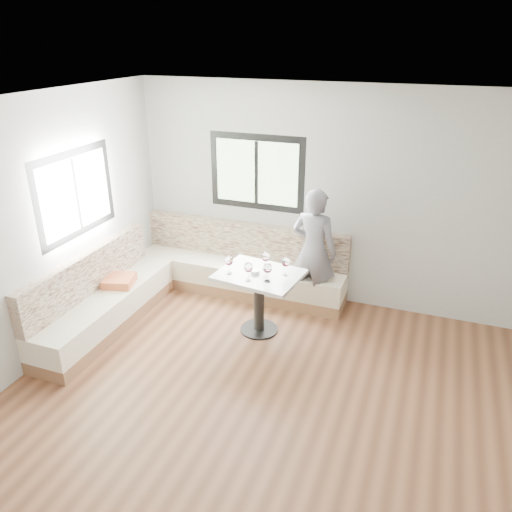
# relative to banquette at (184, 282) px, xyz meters

# --- Properties ---
(room) EXTENTS (5.01, 5.01, 2.81)m
(room) POSITION_rel_banquette_xyz_m (1.51, -1.56, 1.08)
(room) COLOR brown
(room) RESTS_ON ground
(banquette) EXTENTS (2.90, 2.80, 0.95)m
(banquette) POSITION_rel_banquette_xyz_m (0.00, 0.00, 0.00)
(banquette) COLOR #895E40
(banquette) RESTS_ON ground
(table) EXTENTS (1.02, 0.84, 0.77)m
(table) POSITION_rel_banquette_xyz_m (1.13, -0.24, 0.25)
(table) COLOR black
(table) RESTS_ON ground
(person) EXTENTS (0.65, 0.48, 1.63)m
(person) POSITION_rel_banquette_xyz_m (1.58, 0.51, 0.48)
(person) COLOR slate
(person) RESTS_ON ground
(olive_ramekin) EXTENTS (0.10, 0.10, 0.04)m
(olive_ramekin) POSITION_rel_banquette_xyz_m (1.08, -0.25, 0.46)
(olive_ramekin) COLOR white
(olive_ramekin) RESTS_ON table
(wine_glass_a) EXTENTS (0.10, 0.10, 0.23)m
(wine_glass_a) POSITION_rel_banquette_xyz_m (0.80, -0.36, 0.60)
(wine_glass_a) COLOR white
(wine_glass_a) RESTS_ON table
(wine_glass_b) EXTENTS (0.10, 0.10, 0.23)m
(wine_glass_b) POSITION_rel_banquette_xyz_m (1.08, -0.45, 0.60)
(wine_glass_b) COLOR white
(wine_glass_b) RESTS_ON table
(wine_glass_c) EXTENTS (0.10, 0.10, 0.23)m
(wine_glass_c) POSITION_rel_banquette_xyz_m (1.29, -0.40, 0.60)
(wine_glass_c) COLOR white
(wine_glass_c) RESTS_ON table
(wine_glass_d) EXTENTS (0.10, 0.10, 0.23)m
(wine_glass_d) POSITION_rel_banquette_xyz_m (1.16, -0.11, 0.60)
(wine_glass_d) COLOR white
(wine_glass_d) RESTS_ON table
(wine_glass_e) EXTENTS (0.10, 0.10, 0.23)m
(wine_glass_e) POSITION_rel_banquette_xyz_m (1.43, -0.17, 0.60)
(wine_glass_e) COLOR white
(wine_glass_e) RESTS_ON table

